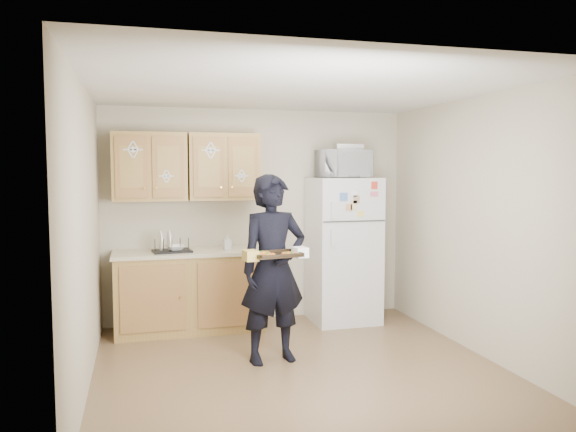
{
  "coord_description": "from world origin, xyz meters",
  "views": [
    {
      "loc": [
        -1.37,
        -4.75,
        1.79
      ],
      "look_at": [
        0.02,
        0.45,
        1.35
      ],
      "focal_mm": 35.0,
      "sensor_mm": 36.0,
      "label": 1
    }
  ],
  "objects_px": {
    "baking_tray": "(276,255)",
    "person": "(273,269)",
    "refrigerator": "(343,250)",
    "microwave": "(343,164)",
    "dish_rack": "(172,245)"
  },
  "relations": [
    {
      "from": "baking_tray",
      "to": "person",
      "type": "bearing_deg",
      "value": 71.74
    },
    {
      "from": "refrigerator",
      "to": "dish_rack",
      "type": "distance_m",
      "value": 1.99
    },
    {
      "from": "baking_tray",
      "to": "dish_rack",
      "type": "relative_size",
      "value": 1.02
    },
    {
      "from": "microwave",
      "to": "baking_tray",
      "type": "bearing_deg",
      "value": -130.43
    },
    {
      "from": "refrigerator",
      "to": "microwave",
      "type": "height_order",
      "value": "microwave"
    },
    {
      "from": "microwave",
      "to": "person",
      "type": "bearing_deg",
      "value": -135.88
    },
    {
      "from": "microwave",
      "to": "dish_rack",
      "type": "bearing_deg",
      "value": 177.28
    },
    {
      "from": "person",
      "to": "microwave",
      "type": "bearing_deg",
      "value": 36.36
    },
    {
      "from": "person",
      "to": "baking_tray",
      "type": "xyz_separation_m",
      "value": [
        -0.05,
        -0.3,
        0.18
      ]
    },
    {
      "from": "person",
      "to": "dish_rack",
      "type": "relative_size",
      "value": 4.35
    },
    {
      "from": "baking_tray",
      "to": "microwave",
      "type": "bearing_deg",
      "value": 41.81
    },
    {
      "from": "baking_tray",
      "to": "microwave",
      "type": "xyz_separation_m",
      "value": [
        1.15,
        1.42,
        0.81
      ]
    },
    {
      "from": "refrigerator",
      "to": "microwave",
      "type": "distance_m",
      "value": 1.01
    },
    {
      "from": "baking_tray",
      "to": "microwave",
      "type": "distance_m",
      "value": 2.0
    },
    {
      "from": "baking_tray",
      "to": "microwave",
      "type": "height_order",
      "value": "microwave"
    }
  ]
}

